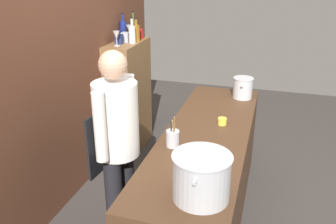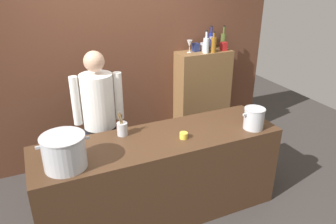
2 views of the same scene
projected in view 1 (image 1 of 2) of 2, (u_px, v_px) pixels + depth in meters
The scene contains 18 objects.
ground_plane at pixel (203, 219), 3.37m from camera, with size 8.00×8.00×0.00m, color #383330.
brick_back_panel at pixel (53, 52), 3.16m from camera, with size 4.40×0.10×3.00m, color brown.
prep_counter at pixel (204, 178), 3.19m from camera, with size 2.42×0.70×0.90m, color #472D1C.
bar_cabinet at pixel (129, 97), 4.44m from camera, with size 0.76×0.32×1.37m, color brown.
chef at pixel (117, 139), 2.77m from camera, with size 0.53×0.37×1.66m.
stockpot_large at pixel (201, 177), 2.14m from camera, with size 0.42×0.36×0.29m.
stockpot_small at pixel (243, 88), 3.77m from camera, with size 0.27×0.21×0.22m.
utensil_crock at pixel (173, 138), 2.78m from camera, with size 0.10×0.10×0.26m.
butter_jar at pixel (222, 121), 3.17m from camera, with size 0.08×0.08×0.06m, color yellow.
wine_bottle_clear at pixel (132, 34), 4.09m from camera, with size 0.08×0.08×0.29m.
wine_bottle_cobalt at pixel (123, 30), 4.31m from camera, with size 0.07×0.07×0.31m.
wine_bottle_amber at pixel (136, 33), 4.18m from camera, with size 0.08×0.08×0.27m.
wine_bottle_olive at pixel (133, 28), 4.42m from camera, with size 0.08×0.08×0.31m.
wine_glass_short at pixel (116, 36), 3.95m from camera, with size 0.07×0.07×0.16m.
wine_glass_tall at pixel (130, 29), 4.24m from camera, with size 0.08×0.08×0.18m.
spice_tin_silver at pixel (126, 37), 4.17m from camera, with size 0.09×0.09×0.11m, color #B2B2B7.
spice_tin_red at pixel (140, 34), 4.37m from camera, with size 0.07×0.07×0.11m, color red.
spice_tin_navy at pixel (119, 39), 4.07m from camera, with size 0.08×0.08×0.11m, color navy.
Camera 1 is at (-2.70, -0.47, 2.22)m, focal length 38.39 mm.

